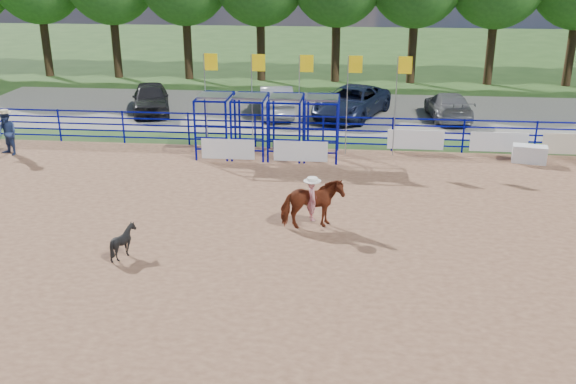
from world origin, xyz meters
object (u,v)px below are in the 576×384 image
at_px(horse_and_rider, 312,202).
at_px(calf, 124,241).
at_px(car_b, 276,101).
at_px(car_d, 448,106).
at_px(announcer_table, 529,154).
at_px(car_c, 351,102).
at_px(spectator_cowboy, 7,133).
at_px(car_a, 151,98).

height_order(horse_and_rider, calf, horse_and_rider).
xyz_separation_m(car_b, car_d, (8.97, 0.13, -0.11)).
relative_size(announcer_table, car_c, 0.23).
bearing_deg(car_d, spectator_cowboy, 19.77).
xyz_separation_m(calf, car_b, (2.27, 17.27, 0.31)).
height_order(announcer_table, horse_and_rider, horse_and_rider).
xyz_separation_m(announcer_table, car_c, (-7.35, 7.14, 0.43)).
bearing_deg(horse_and_rider, calf, -153.43).
bearing_deg(spectator_cowboy, car_b, 38.29).
distance_m(car_a, car_b, 6.76).
bearing_deg(announcer_table, car_d, 107.93).
distance_m(calf, car_a, 17.74).
bearing_deg(car_c, horse_and_rider, -72.40).
distance_m(horse_and_rider, calf, 5.77).
bearing_deg(car_d, car_a, -2.71).
bearing_deg(car_b, calf, 73.04).
xyz_separation_m(announcer_table, horse_and_rider, (-8.43, -7.58, 0.51)).
bearing_deg(calf, horse_and_rider, -88.93).
bearing_deg(announcer_table, spectator_cowboy, -176.99).
relative_size(announcer_table, horse_and_rider, 0.58).
bearing_deg(car_d, announcer_table, 104.35).
distance_m(spectator_cowboy, car_c, 16.64).
height_order(horse_and_rider, car_a, horse_and_rider).
bearing_deg(car_a, car_c, -16.35).
relative_size(announcer_table, car_a, 0.29).
distance_m(calf, spectator_cowboy, 12.19).
bearing_deg(car_d, car_c, -2.40).
xyz_separation_m(car_b, car_c, (3.97, 0.02, 0.01)).
height_order(car_b, car_d, car_b).
bearing_deg(car_c, car_d, 23.00).
relative_size(car_c, car_d, 1.22).
relative_size(horse_and_rider, car_a, 0.50).
relative_size(calf, car_c, 0.16).
height_order(car_a, car_c, car_c).
relative_size(calf, car_a, 0.20).
bearing_deg(calf, car_a, -10.84).
bearing_deg(spectator_cowboy, car_c, 29.86).
distance_m(announcer_table, car_a, 19.39).
bearing_deg(calf, car_d, -58.36).
relative_size(spectator_cowboy, car_b, 0.40).
bearing_deg(horse_and_rider, car_a, 123.46).
bearing_deg(car_a, spectator_cowboy, -131.53).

